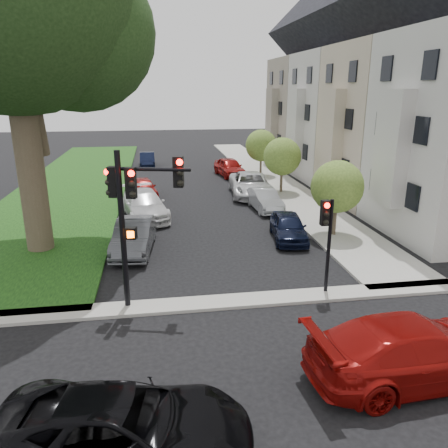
{
  "coord_description": "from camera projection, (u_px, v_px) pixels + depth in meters",
  "views": [
    {
      "loc": [
        -2.6,
        -11.71,
        7.27
      ],
      "look_at": [
        0.0,
        5.0,
        2.0
      ],
      "focal_mm": 35.0,
      "sensor_mm": 36.0,
      "label": 1
    }
  ],
  "objects": [
    {
      "name": "house_d",
      "position": [
        311.0,
        92.0,
        42.12
      ],
      "size": [
        7.7,
        7.55,
        15.97
      ],
      "color": "#AEA89D",
      "rests_on": "ground"
    },
    {
      "name": "car_parked_5",
      "position": [
        134.0,
        236.0,
        20.12
      ],
      "size": [
        2.06,
        4.73,
        1.51
      ],
      "primitive_type": "imported",
      "rotation": [
        0.0,
        0.0,
        -0.1
      ],
      "color": "#3F4247",
      "rests_on": "ground"
    },
    {
      "name": "traffic_signal_main",
      "position": [
        134.0,
        202.0,
        14.08
      ],
      "size": [
        2.66,
        0.78,
        5.44
      ],
      "color": "black",
      "rests_on": "ground"
    },
    {
      "name": "car_parked_2",
      "position": [
        250.0,
        185.0,
        30.63
      ],
      "size": [
        3.19,
        6.01,
        1.61
      ],
      "primitive_type": "imported",
      "rotation": [
        0.0,
        0.0,
        -0.09
      ],
      "color": "silver",
      "rests_on": "ground"
    },
    {
      "name": "car_parked_7",
      "position": [
        144.0,
        188.0,
        30.41
      ],
      "size": [
        2.28,
        4.06,
        1.3
      ],
      "primitive_type": "imported",
      "rotation": [
        0.0,
        0.0,
        0.2
      ],
      "color": "maroon",
      "rests_on": "ground"
    },
    {
      "name": "small_tree_a",
      "position": [
        337.0,
        187.0,
        21.6
      ],
      "size": [
        2.61,
        2.61,
        3.92
      ],
      "color": "#483E2B",
      "rests_on": "ground"
    },
    {
      "name": "house_c",
      "position": [
        342.0,
        93.0,
        35.05
      ],
      "size": [
        7.7,
        7.55,
        15.97
      ],
      "color": "silver",
      "rests_on": "ground"
    },
    {
      "name": "car_parked_3",
      "position": [
        230.0,
        167.0,
        37.5
      ],
      "size": [
        2.51,
        4.8,
        1.56
      ],
      "primitive_type": "imported",
      "rotation": [
        0.0,
        0.0,
        0.15
      ],
      "color": "maroon",
      "rests_on": "ground"
    },
    {
      "name": "car_parked_9",
      "position": [
        147.0,
        159.0,
        42.38
      ],
      "size": [
        1.48,
        4.01,
        1.31
      ],
      "primitive_type": "imported",
      "rotation": [
        0.0,
        0.0,
        0.02
      ],
      "color": "black",
      "rests_on": "ground"
    },
    {
      "name": "sidewalk_right",
      "position": [
        268.0,
        177.0,
        37.2
      ],
      "size": [
        3.5,
        44.0,
        0.12
      ],
      "primitive_type": "cube",
      "color": "#9F9E9A",
      "rests_on": "ground"
    },
    {
      "name": "car_cross_far",
      "position": [
        415.0,
        350.0,
        11.23
      ],
      "size": [
        5.93,
        2.79,
        1.67
      ],
      "primitive_type": "imported",
      "rotation": [
        0.0,
        0.0,
        1.65
      ],
      "color": "maroon",
      "rests_on": "ground"
    },
    {
      "name": "grass_strip",
      "position": [
        77.0,
        182.0,
        34.89
      ],
      "size": [
        8.0,
        44.0,
        0.12
      ],
      "primitive_type": "cube",
      "color": "black",
      "rests_on": "ground"
    },
    {
      "name": "sidewalk_cross",
      "position": [
        237.0,
        301.0,
        15.46
      ],
      "size": [
        60.0,
        1.0,
        0.12
      ],
      "primitive_type": "cube",
      "color": "#9F9E9A",
      "rests_on": "ground"
    },
    {
      "name": "traffic_signal_secondary",
      "position": [
        327.0,
        230.0,
        15.39
      ],
      "size": [
        0.45,
        0.36,
        3.59
      ],
      "color": "black",
      "rests_on": "ground"
    },
    {
      "name": "car_parked_1",
      "position": [
        265.0,
        200.0,
        27.05
      ],
      "size": [
        1.67,
        4.08,
        1.32
      ],
      "primitive_type": "imported",
      "rotation": [
        0.0,
        0.0,
        0.07
      ],
      "color": "#999BA0",
      "rests_on": "ground"
    },
    {
      "name": "ground",
      "position": [
        249.0,
        332.0,
        13.59
      ],
      "size": [
        140.0,
        140.0,
        0.0
      ],
      "primitive_type": "plane",
      "color": "black",
      "rests_on": "ground"
    },
    {
      "name": "small_tree_c",
      "position": [
        261.0,
        146.0,
        36.77
      ],
      "size": [
        2.65,
        2.65,
        3.98
      ],
      "color": "#483E2B",
      "rests_on": "ground"
    },
    {
      "name": "house_b",
      "position": [
        390.0,
        94.0,
        27.97
      ],
      "size": [
        7.7,
        7.55,
        15.97
      ],
      "color": "#BBB18D",
      "rests_on": "ground"
    },
    {
      "name": "small_tree_b",
      "position": [
        282.0,
        157.0,
        30.78
      ],
      "size": [
        2.67,
        2.67,
        4.0
      ],
      "color": "#483E2B",
      "rests_on": "ground"
    },
    {
      "name": "car_parked_0",
      "position": [
        288.0,
        227.0,
        21.72
      ],
      "size": [
        2.1,
        4.13,
        1.35
      ],
      "primitive_type": "imported",
      "rotation": [
        0.0,
        0.0,
        -0.13
      ],
      "color": "black",
      "rests_on": "ground"
    },
    {
      "name": "car_cross_near",
      "position": [
        123.0,
        429.0,
        8.76
      ],
      "size": [
        5.62,
        3.29,
        1.47
      ],
      "primitive_type": "imported",
      "rotation": [
        0.0,
        0.0,
        1.4
      ],
      "color": "black",
      "rests_on": "ground"
    },
    {
      "name": "car_parked_6",
      "position": [
        144.0,
        205.0,
        25.4
      ],
      "size": [
        3.22,
        5.75,
        1.57
      ],
      "primitive_type": "imported",
      "rotation": [
        0.0,
        0.0,
        0.2
      ],
      "color": "silver",
      "rests_on": "ground"
    }
  ]
}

